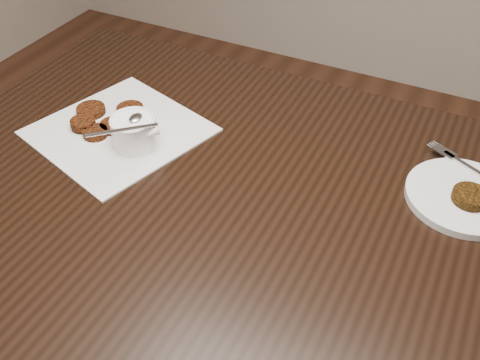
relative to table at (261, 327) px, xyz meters
name	(u,v)px	position (x,y,z in m)	size (l,w,h in m)	color
table	(261,327)	(0.00, 0.00, 0.00)	(1.48, 0.95, 0.75)	black
napkin	(119,131)	(-0.39, 0.08, 0.38)	(0.32, 0.32, 0.00)	white
sauce_ramekin	(132,119)	(-0.32, 0.05, 0.44)	(0.12, 0.12, 0.13)	white
patty_cluster	(106,120)	(-0.42, 0.08, 0.39)	(0.21, 0.21, 0.02)	#662A0D
plate_with_patty	(464,193)	(0.32, 0.19, 0.39)	(0.21, 0.21, 0.03)	silver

